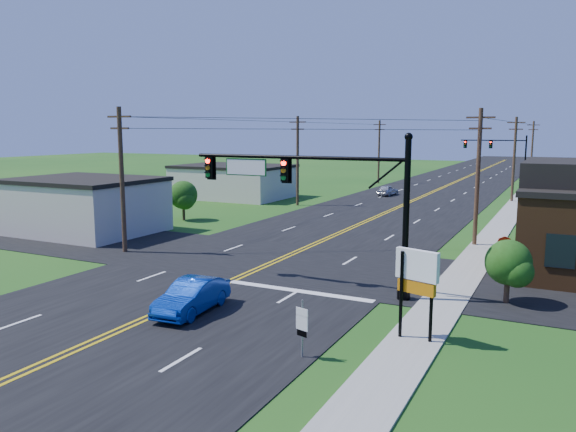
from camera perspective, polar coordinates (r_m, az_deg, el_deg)
The scene contains 21 objects.
ground at distance 23.43m, azimuth -15.69°, elevation -10.50°, with size 260.00×260.00×0.00m, color #174513.
road_main at distance 68.34m, azimuth 13.71°, elevation 2.10°, with size 16.00×220.00×0.04m, color black.
road_cross at distance 32.89m, azimuth -1.49°, elevation -4.59°, with size 70.00×10.00×0.04m, color black.
sidewalk at distance 56.91m, azimuth 21.75°, elevation 0.46°, with size 2.00×160.00×0.08m, color gray.
signal_mast_main at distance 26.66m, azimuth 2.66°, elevation 2.60°, with size 11.30×0.60×7.48m.
signal_mast_far at distance 96.86m, azimuth 20.43°, elevation 6.36°, with size 10.98×0.60×7.48m.
cream_bldg_near at distance 44.44m, azimuth -19.94°, elevation 1.04°, with size 10.20×8.20×4.10m.
cream_bldg_far at distance 64.31m, azimuth -5.52°, elevation 3.55°, with size 12.20×9.20×3.70m.
utility_pole_left_a at distance 36.07m, azimuth -16.53°, elevation 3.80°, with size 1.80×0.28×9.00m.
utility_pole_left_b at distance 56.90m, azimuth 0.98°, elevation 5.81°, with size 1.80×0.28×9.00m.
utility_pole_left_c at distance 82.05m, azimuth 9.23°, elevation 6.58°, with size 1.80×0.28×9.00m.
utility_pole_right_a at distance 38.70m, azimuth 18.73°, elevation 4.00°, with size 1.80×0.28×9.00m.
utility_pole_right_b at distance 64.51m, azimuth 22.00°, elevation 5.53°, with size 1.80×0.28×9.00m.
utility_pole_right_c at distance 94.42m, azimuth 23.55°, elevation 6.24°, with size 1.80×0.28×9.00m.
shrub_corner at distance 26.44m, azimuth 21.47°, elevation -4.43°, with size 2.00×2.00×2.86m.
tree_left at distance 48.35m, azimuth -10.59°, elevation 2.11°, with size 2.40×2.40×3.37m.
blue_car at distance 23.98m, azimuth -9.72°, elevation -8.12°, with size 1.46×4.18×1.38m, color #062E97.
distant_car at distance 66.76m, azimuth 10.09°, elevation 2.57°, with size 1.44×3.58×1.22m, color #B5B4B9.
route_sign at distance 19.01m, azimuth 1.43°, elevation -10.97°, with size 0.49×0.17×2.02m.
stop_sign at distance 30.60m, azimuth 21.11°, elevation -3.10°, with size 0.77×0.30×2.26m.
pylon_sign at distance 20.63m, azimuth 12.96°, elevation -5.86°, with size 1.64×0.69×3.38m.
Camera 1 is at (15.11, -16.22, 7.57)m, focal length 35.00 mm.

